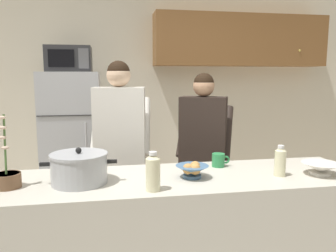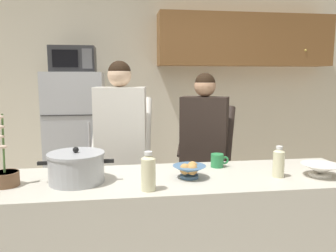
{
  "view_description": "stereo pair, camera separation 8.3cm",
  "coord_description": "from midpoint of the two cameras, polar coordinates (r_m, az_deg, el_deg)",
  "views": [
    {
      "loc": [
        -0.45,
        -2.02,
        1.55
      ],
      "look_at": [
        0.0,
        0.55,
        1.17
      ],
      "focal_mm": 35.46,
      "sensor_mm": 36.0,
      "label": 1
    },
    {
      "loc": [
        -0.36,
        -2.03,
        1.55
      ],
      "look_at": [
        0.0,
        0.55,
        1.17
      ],
      "focal_mm": 35.46,
      "sensor_mm": 36.0,
      "label": 2
    }
  ],
  "objects": [
    {
      "name": "bottle_near_edge",
      "position": [
        2.25,
        17.72,
        -5.76
      ],
      "size": [
        0.07,
        0.07,
        0.2
      ],
      "color": "beige",
      "rests_on": "kitchen_island"
    },
    {
      "name": "microwave",
      "position": [
        3.89,
        -17.23,
        10.91
      ],
      "size": [
        0.48,
        0.37,
        0.28
      ],
      "color": "#2D2D30",
      "rests_on": "refrigerator"
    },
    {
      "name": "cooking_pot",
      "position": [
        2.09,
        -16.13,
        -6.98
      ],
      "size": [
        0.45,
        0.34,
        0.22
      ],
      "color": "#ADAFB5",
      "rests_on": "kitchen_island"
    },
    {
      "name": "coffee_mug",
      "position": [
        2.4,
        7.72,
        -5.83
      ],
      "size": [
        0.13,
        0.09,
        0.1
      ],
      "color": "#2D8C4C",
      "rests_on": "kitchen_island"
    },
    {
      "name": "empty_bowl",
      "position": [
        2.38,
        23.86,
        -6.61
      ],
      "size": [
        0.25,
        0.25,
        0.08
      ],
      "color": "white",
      "rests_on": "kitchen_island"
    },
    {
      "name": "bread_bowl",
      "position": [
        2.12,
        3.07,
        -7.57
      ],
      "size": [
        0.21,
        0.21,
        0.1
      ],
      "color": "#4C7299",
      "rests_on": "kitchen_island"
    },
    {
      "name": "kitchen_island",
      "position": [
        2.34,
        1.37,
        -19.53
      ],
      "size": [
        2.41,
        0.68,
        0.92
      ],
      "primitive_type": "cube",
      "color": "beige",
      "rests_on": "ground"
    },
    {
      "name": "potted_orchid",
      "position": [
        2.16,
        -26.92,
        -7.84
      ],
      "size": [
        0.15,
        0.15,
        0.43
      ],
      "color": "brown",
      "rests_on": "kitchen_island"
    },
    {
      "name": "bottle_mid_counter",
      "position": [
        1.88,
        -3.89,
        -7.86
      ],
      "size": [
        0.08,
        0.08,
        0.22
      ],
      "color": "beige",
      "rests_on": "kitchen_island"
    },
    {
      "name": "back_wall_unit",
      "position": [
        4.33,
        -1.26,
        6.91
      ],
      "size": [
        6.0,
        0.48,
        2.6
      ],
      "color": "beige",
      "rests_on": "ground"
    },
    {
      "name": "person_near_pot",
      "position": [
        2.87,
        -9.08,
        -1.64
      ],
      "size": [
        0.56,
        0.48,
        1.69
      ],
      "color": "black",
      "rests_on": "ground"
    },
    {
      "name": "refrigerator",
      "position": [
        3.97,
        -16.6,
        -2.84
      ],
      "size": [
        0.64,
        0.68,
        1.61
      ],
      "color": "#B7BABF",
      "rests_on": "ground"
    },
    {
      "name": "person_by_sink",
      "position": [
        2.97,
        5.25,
        -2.68
      ],
      "size": [
        0.59,
        0.55,
        1.59
      ],
      "color": "#726656",
      "rests_on": "ground"
    }
  ]
}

